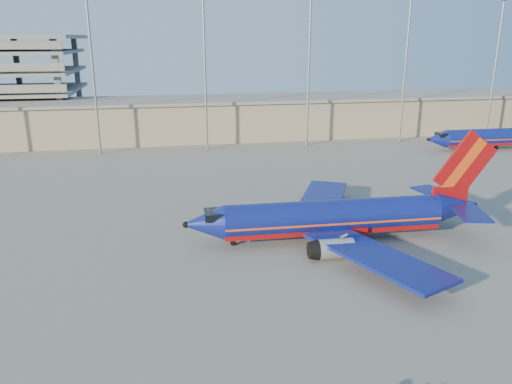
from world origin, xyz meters
TOP-DOWN VIEW (x-y plane):
  - ground at (0.00, 0.00)m, footprint 220.00×220.00m
  - terminal_building at (10.00, 58.00)m, footprint 122.00×16.00m
  - light_mast_row at (5.00, 46.00)m, footprint 101.60×1.60m
  - aircraft_main at (4.75, -1.61)m, footprint 33.88×32.61m
  - aircraft_second at (51.14, 35.85)m, footprint 31.72×12.37m

SIDE VIEW (x-z plane):
  - ground at x=0.00m, z-range 0.00..0.00m
  - aircraft_main at x=4.75m, z-range -3.29..8.19m
  - aircraft_second at x=51.14m, z-range -2.91..7.84m
  - terminal_building at x=10.00m, z-range 0.07..8.57m
  - light_mast_row at x=5.00m, z-range 3.23..31.88m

